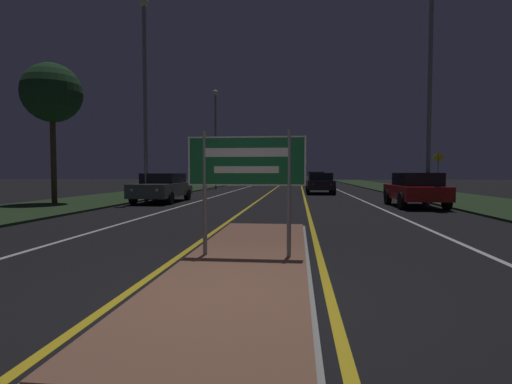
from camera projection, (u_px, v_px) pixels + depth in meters
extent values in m
plane|color=black|center=(226.00, 298.00, 4.69)|extent=(160.00, 160.00, 0.00)
cube|color=#999993|center=(247.00, 260.00, 6.60)|extent=(2.07, 8.34, 0.05)
cube|color=brown|center=(247.00, 258.00, 6.60)|extent=(1.95, 8.22, 0.10)
cube|color=#23381E|center=(136.00, 195.00, 25.54)|extent=(5.00, 100.00, 0.08)
cube|color=#23381E|center=(445.00, 197.00, 23.56)|extent=(5.00, 100.00, 0.08)
cube|color=gold|center=(270.00, 192.00, 29.65)|extent=(0.12, 70.00, 0.01)
cube|color=gold|center=(303.00, 192.00, 29.39)|extent=(0.12, 70.00, 0.01)
cube|color=silver|center=(230.00, 192.00, 29.96)|extent=(0.12, 70.00, 0.01)
cube|color=silver|center=(344.00, 193.00, 29.08)|extent=(0.12, 70.00, 0.01)
cube|color=silver|center=(191.00, 192.00, 30.27)|extent=(0.10, 70.00, 0.01)
cube|color=silver|center=(386.00, 193.00, 28.77)|extent=(0.10, 70.00, 0.01)
cylinder|color=gray|center=(205.00, 193.00, 6.62)|extent=(0.07, 0.07, 2.06)
cylinder|color=gray|center=(289.00, 194.00, 6.47)|extent=(0.07, 0.07, 2.06)
cube|color=#146033|center=(246.00, 161.00, 6.52)|extent=(1.94, 0.04, 0.80)
cube|color=white|center=(246.00, 161.00, 6.50)|extent=(1.94, 0.00, 0.80)
cube|color=#146033|center=(246.00, 161.00, 6.50)|extent=(1.88, 0.01, 0.75)
cube|color=white|center=(246.00, 152.00, 6.49)|extent=(1.36, 0.01, 0.14)
cube|color=white|center=(246.00, 170.00, 6.50)|extent=(1.07, 0.01, 0.11)
cylinder|color=gray|center=(145.00, 105.00, 18.73)|extent=(0.18, 0.18, 9.24)
sphere|color=beige|center=(144.00, 2.00, 18.49)|extent=(0.46, 0.46, 0.46)
cylinder|color=gray|center=(216.00, 142.00, 34.89)|extent=(0.18, 0.18, 8.29)
sphere|color=beige|center=(215.00, 92.00, 34.68)|extent=(0.46, 0.46, 0.46)
cylinder|color=gray|center=(430.00, 78.00, 16.95)|extent=(0.18, 0.18, 10.94)
cube|color=maroon|center=(415.00, 192.00, 16.95)|extent=(1.78, 4.10, 0.57)
cube|color=black|center=(417.00, 179.00, 16.68)|extent=(1.56, 2.13, 0.54)
sphere|color=red|center=(416.00, 193.00, 14.99)|extent=(0.14, 0.14, 0.14)
sphere|color=red|center=(446.00, 193.00, 14.87)|extent=(0.14, 0.14, 0.14)
cylinder|color=black|center=(388.00, 197.00, 18.31)|extent=(0.22, 0.69, 0.69)
cylinder|color=black|center=(426.00, 197.00, 18.14)|extent=(0.22, 0.69, 0.69)
cylinder|color=black|center=(402.00, 201.00, 15.79)|extent=(0.22, 0.69, 0.69)
cylinder|color=black|center=(447.00, 201.00, 15.61)|extent=(0.22, 0.69, 0.69)
cube|color=black|center=(320.00, 185.00, 27.65)|extent=(1.77, 4.42, 0.61)
cube|color=black|center=(320.00, 177.00, 27.36)|extent=(1.56, 2.30, 0.50)
sphere|color=red|center=(313.00, 184.00, 25.53)|extent=(0.14, 0.14, 0.14)
sphere|color=red|center=(331.00, 184.00, 25.42)|extent=(0.14, 0.14, 0.14)
cylinder|color=black|center=(307.00, 188.00, 29.12)|extent=(0.22, 0.65, 0.65)
cylinder|color=black|center=(331.00, 188.00, 28.94)|extent=(0.22, 0.65, 0.65)
cylinder|color=black|center=(308.00, 190.00, 26.40)|extent=(0.22, 0.65, 0.65)
cylinder|color=black|center=(334.00, 190.00, 26.22)|extent=(0.22, 0.65, 0.65)
cube|color=silver|center=(315.00, 181.00, 39.00)|extent=(1.74, 4.05, 0.69)
cube|color=black|center=(316.00, 174.00, 38.73)|extent=(1.53, 2.10, 0.52)
sphere|color=red|center=(311.00, 180.00, 37.06)|extent=(0.14, 0.14, 0.14)
sphere|color=red|center=(322.00, 180.00, 36.95)|extent=(0.14, 0.14, 0.14)
cylinder|color=black|center=(307.00, 184.00, 40.35)|extent=(0.22, 0.65, 0.65)
cylinder|color=black|center=(323.00, 184.00, 40.18)|extent=(0.22, 0.65, 0.65)
cylinder|color=black|center=(307.00, 184.00, 37.86)|extent=(0.22, 0.65, 0.65)
cylinder|color=black|center=(325.00, 185.00, 37.68)|extent=(0.22, 0.65, 0.65)
cube|color=#4C514C|center=(162.00, 190.00, 19.71)|extent=(1.83, 4.63, 0.64)
cube|color=black|center=(164.00, 178.00, 19.96)|extent=(1.61, 2.41, 0.48)
sphere|color=white|center=(132.00, 190.00, 17.49)|extent=(0.14, 0.14, 0.14)
sphere|color=white|center=(157.00, 190.00, 17.37)|extent=(0.14, 0.14, 0.14)
cylinder|color=black|center=(133.00, 198.00, 18.39)|extent=(0.22, 0.61, 0.61)
cylinder|color=black|center=(170.00, 198.00, 18.21)|extent=(0.22, 0.61, 0.61)
cylinder|color=black|center=(155.00, 194.00, 21.24)|extent=(0.22, 0.61, 0.61)
cylinder|color=black|center=(187.00, 195.00, 21.06)|extent=(0.22, 0.61, 0.61)
cylinder|color=gray|center=(438.00, 177.00, 21.72)|extent=(0.06, 0.06, 2.27)
cube|color=yellow|center=(438.00, 157.00, 21.67)|extent=(0.60, 0.02, 0.60)
cylinder|color=#4C3823|center=(53.00, 155.00, 18.02)|extent=(0.24, 0.24, 4.38)
sphere|color=#1E4223|center=(52.00, 93.00, 17.88)|extent=(2.62, 2.62, 2.62)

